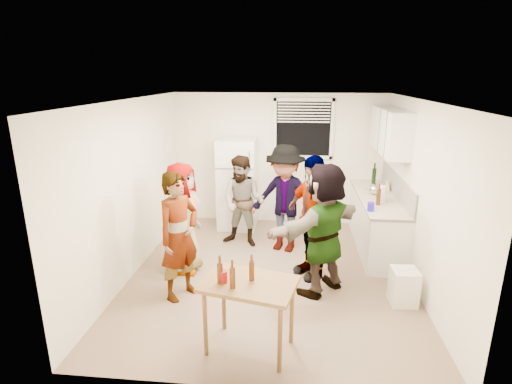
# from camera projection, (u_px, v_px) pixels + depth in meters

# --- Properties ---
(room) EXTENTS (4.00, 4.50, 2.50)m
(room) POSITION_uv_depth(u_px,v_px,m) (270.00, 274.00, 5.88)
(room) COLOR white
(room) RESTS_ON ground
(window) EXTENTS (1.12, 0.10, 1.06)m
(window) POSITION_uv_depth(u_px,v_px,m) (303.00, 129.00, 7.42)
(window) COLOR white
(window) RESTS_ON room
(refrigerator) EXTENTS (0.70, 0.70, 1.70)m
(refrigerator) POSITION_uv_depth(u_px,v_px,m) (238.00, 184.00, 7.50)
(refrigerator) COLOR white
(refrigerator) RESTS_ON ground
(counter_lower) EXTENTS (0.60, 2.20, 0.86)m
(counter_lower) POSITION_uv_depth(u_px,v_px,m) (376.00, 223.00, 6.69)
(counter_lower) COLOR white
(counter_lower) RESTS_ON ground
(countertop) EXTENTS (0.64, 2.22, 0.04)m
(countertop) POSITION_uv_depth(u_px,v_px,m) (378.00, 197.00, 6.56)
(countertop) COLOR beige
(countertop) RESTS_ON counter_lower
(backsplash) EXTENTS (0.03, 2.20, 0.36)m
(backsplash) POSITION_uv_depth(u_px,v_px,m) (397.00, 186.00, 6.48)
(backsplash) COLOR beige
(backsplash) RESTS_ON countertop
(upper_cabinets) EXTENTS (0.34, 1.60, 0.70)m
(upper_cabinets) POSITION_uv_depth(u_px,v_px,m) (390.00, 131.00, 6.43)
(upper_cabinets) COLOR white
(upper_cabinets) RESTS_ON room
(kettle) EXTENTS (0.25, 0.21, 0.20)m
(kettle) POSITION_uv_depth(u_px,v_px,m) (374.00, 194.00, 6.66)
(kettle) COLOR silver
(kettle) RESTS_ON countertop
(paper_towel) EXTENTS (0.12, 0.12, 0.26)m
(paper_towel) POSITION_uv_depth(u_px,v_px,m) (381.00, 202.00, 6.26)
(paper_towel) COLOR white
(paper_towel) RESTS_ON countertop
(wine_bottle) EXTENTS (0.07, 0.07, 0.29)m
(wine_bottle) POSITION_uv_depth(u_px,v_px,m) (373.00, 184.00, 7.28)
(wine_bottle) COLOR black
(wine_bottle) RESTS_ON countertop
(beer_bottle_counter) EXTENTS (0.07, 0.07, 0.25)m
(beer_bottle_counter) POSITION_uv_depth(u_px,v_px,m) (378.00, 205.00, 6.12)
(beer_bottle_counter) COLOR #47230C
(beer_bottle_counter) RESTS_ON countertop
(blue_cup) EXTENTS (0.10, 0.10, 0.13)m
(blue_cup) POSITION_uv_depth(u_px,v_px,m) (370.00, 211.00, 5.85)
(blue_cup) COLOR #2516CD
(blue_cup) RESTS_ON countertop
(picture_frame) EXTENTS (0.02, 0.18, 0.15)m
(picture_frame) POSITION_uv_depth(u_px,v_px,m) (388.00, 186.00, 6.88)
(picture_frame) COLOR #EFEA54
(picture_frame) RESTS_ON countertop
(trash_bin) EXTENTS (0.34, 0.34, 0.47)m
(trash_bin) POSITION_uv_depth(u_px,v_px,m) (404.00, 285.00, 5.06)
(trash_bin) COLOR white
(trash_bin) RESTS_ON ground
(serving_table) EXTENTS (1.06, 0.82, 0.79)m
(serving_table) POSITION_uv_depth(u_px,v_px,m) (250.00, 348.00, 4.29)
(serving_table) COLOR brown
(serving_table) RESTS_ON ground
(beer_bottle_table) EXTENTS (0.06, 0.06, 0.21)m
(beer_bottle_table) POSITION_uv_depth(u_px,v_px,m) (252.00, 280.00, 4.10)
(beer_bottle_table) COLOR #47230C
(beer_bottle_table) RESTS_ON serving_table
(red_cup) EXTENTS (0.10, 0.10, 0.13)m
(red_cup) POSITION_uv_depth(u_px,v_px,m) (223.00, 282.00, 4.06)
(red_cup) COLOR #980E0B
(red_cup) RESTS_ON serving_table
(guest_grey) EXTENTS (1.72, 0.97, 0.52)m
(guest_grey) POSITION_uv_depth(u_px,v_px,m) (185.00, 269.00, 6.02)
(guest_grey) COLOR #999999
(guest_grey) RESTS_ON ground
(guest_stripe) EXTENTS (1.76, 1.43, 0.40)m
(guest_stripe) POSITION_uv_depth(u_px,v_px,m) (183.00, 295.00, 5.32)
(guest_stripe) COLOR #141933
(guest_stripe) RESTS_ON ground
(guest_back_left) EXTENTS (1.10, 1.69, 0.59)m
(guest_back_left) POSITION_uv_depth(u_px,v_px,m) (244.00, 244.00, 6.90)
(guest_back_left) COLOR brown
(guest_back_left) RESTS_ON ground
(guest_back_right) EXTENTS (1.66, 2.05, 0.66)m
(guest_back_right) POSITION_uv_depth(u_px,v_px,m) (284.00, 249.00, 6.72)
(guest_back_right) COLOR #45454B
(guest_back_right) RESTS_ON ground
(guest_black) EXTENTS (2.06, 1.91, 0.44)m
(guest_black) POSITION_uv_depth(u_px,v_px,m) (310.00, 274.00, 5.87)
(guest_black) COLOR black
(guest_black) RESTS_ON ground
(guest_orange) EXTENTS (2.42, 2.42, 0.52)m
(guest_orange) POSITION_uv_depth(u_px,v_px,m) (321.00, 290.00, 5.45)
(guest_orange) COLOR #F6A661
(guest_orange) RESTS_ON ground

